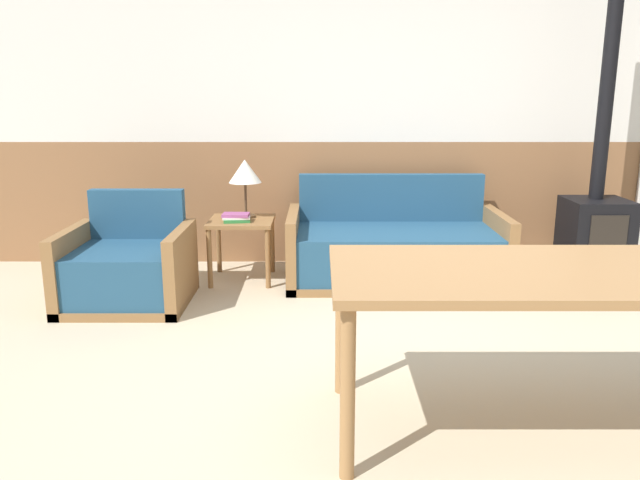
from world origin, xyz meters
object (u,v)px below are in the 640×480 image
at_px(table_lamp, 247,173).
at_px(dining_table, 559,285).
at_px(couch, 397,250).
at_px(wood_stove, 599,211).
at_px(side_table, 244,230).
at_px(armchair, 130,270).

relative_size(table_lamp, dining_table, 0.24).
bearing_deg(table_lamp, couch, -4.83).
bearing_deg(dining_table, wood_stove, 62.91).
xyz_separation_m(couch, side_table, (-1.25, 0.01, 0.17)).
distance_m(table_lamp, wood_stove, 2.87).
bearing_deg(dining_table, couch, 100.12).
relative_size(couch, armchair, 1.99).
height_order(dining_table, wood_stove, wood_stove).
bearing_deg(couch, side_table, 179.42).
distance_m(couch, table_lamp, 1.37).
bearing_deg(side_table, dining_table, -54.70).
relative_size(couch, wood_stove, 0.69).
relative_size(side_table, wood_stove, 0.21).
height_order(couch, table_lamp, table_lamp).
height_order(side_table, wood_stove, wood_stove).
height_order(couch, armchair, couch).
relative_size(armchair, dining_table, 0.44).
xyz_separation_m(armchair, table_lamp, (0.79, 0.67, 0.62)).
distance_m(couch, wood_stove, 1.66).
bearing_deg(dining_table, table_lamp, 123.81).
xyz_separation_m(table_lamp, dining_table, (1.63, -2.44, -0.18)).
height_order(side_table, dining_table, dining_table).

